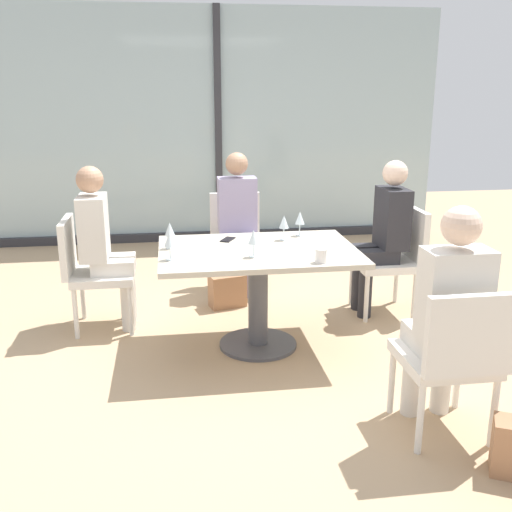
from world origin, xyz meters
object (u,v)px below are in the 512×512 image
(person_front_right, at_px, (448,309))
(chair_far_right, at_px, (396,254))
(person_near_window, at_px, (238,217))
(handbag_0, at_px, (227,291))
(wine_glass_4, at_px, (170,240))
(dining_table_main, at_px, (258,272))
(coffee_cup, at_px, (321,256))
(chair_near_window, at_px, (237,236))
(wine_glass_1, at_px, (170,230))
(chair_far_left, at_px, (90,267))
(wine_glass_2, at_px, (254,238))
(wine_glass_0, at_px, (300,219))
(wine_glass_3, at_px, (284,222))
(person_far_left, at_px, (103,240))
(chair_front_right, at_px, (454,354))
(person_far_right, at_px, (384,230))
(cell_phone_on_table, at_px, (228,240))

(person_front_right, bearing_deg, chair_far_right, 77.09)
(person_near_window, height_order, handbag_0, person_near_window)
(wine_glass_4, bearing_deg, person_near_window, 66.52)
(dining_table_main, relative_size, coffee_cup, 15.21)
(chair_near_window, xyz_separation_m, wine_glass_1, (-0.60, -1.22, 0.37))
(chair_far_left, xyz_separation_m, wine_glass_2, (1.16, -0.72, 0.37))
(person_front_right, relative_size, wine_glass_0, 6.81)
(chair_far_left, relative_size, wine_glass_3, 4.70)
(dining_table_main, xyz_separation_m, chair_near_window, (0.00, 1.32, -0.07))
(person_near_window, bearing_deg, handbag_0, -110.27)
(coffee_cup, bearing_deg, person_far_left, 148.14)
(person_far_left, relative_size, wine_glass_0, 6.81)
(dining_table_main, height_order, chair_near_window, chair_near_window)
(chair_front_right, xyz_separation_m, person_near_window, (-0.82, 2.53, 0.20))
(person_near_window, xyz_separation_m, person_front_right, (0.82, -2.42, 0.00))
(chair_far_left, bearing_deg, person_far_right, -0.00)
(person_far_left, height_order, handbag_0, person_far_left)
(person_far_right, relative_size, wine_glass_1, 6.81)
(chair_far_left, distance_m, wine_glass_2, 1.41)
(cell_phone_on_table, bearing_deg, chair_far_right, 37.21)
(person_far_left, xyz_separation_m, coffee_cup, (1.46, -0.91, 0.08))
(person_front_right, distance_m, cell_phone_on_table, 1.79)
(person_far_right, distance_m, handbag_0, 1.40)
(person_far_left, relative_size, wine_glass_4, 6.81)
(wine_glass_2, bearing_deg, dining_table_main, 73.03)
(chair_far_left, relative_size, wine_glass_4, 4.70)
(chair_front_right, xyz_separation_m, chair_far_left, (-2.04, 1.84, 0.00))
(wine_glass_1, distance_m, coffee_cup, 1.07)
(dining_table_main, distance_m, wine_glass_3, 0.43)
(person_far_left, bearing_deg, person_front_right, -41.96)
(person_near_window, relative_size, wine_glass_3, 6.81)
(chair_front_right, relative_size, cell_phone_on_table, 6.04)
(person_near_window, height_order, person_front_right, same)
(person_far_left, distance_m, coffee_cup, 1.72)
(chair_far_right, distance_m, person_front_right, 1.79)
(wine_glass_1, bearing_deg, dining_table_main, -9.63)
(person_front_right, height_order, person_far_left, same)
(person_far_right, xyz_separation_m, wine_glass_0, (-0.74, -0.19, 0.16))
(chair_far_left, bearing_deg, wine_glass_2, -31.78)
(person_front_right, height_order, cell_phone_on_table, person_front_right)
(chair_front_right, xyz_separation_m, coffee_cup, (-0.47, 0.94, 0.28))
(chair_far_right, relative_size, wine_glass_2, 4.70)
(chair_far_right, height_order, wine_glass_0, wine_glass_0)
(chair_near_window, distance_m, person_near_window, 0.23)
(person_far_left, bearing_deg, chair_far_right, 0.00)
(chair_far_right, bearing_deg, wine_glass_0, -167.28)
(person_near_window, xyz_separation_m, person_far_right, (1.11, -0.69, 0.00))
(wine_glass_0, relative_size, cell_phone_on_table, 1.28)
(chair_front_right, distance_m, person_near_window, 2.67)
(chair_front_right, relative_size, person_far_right, 0.69)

